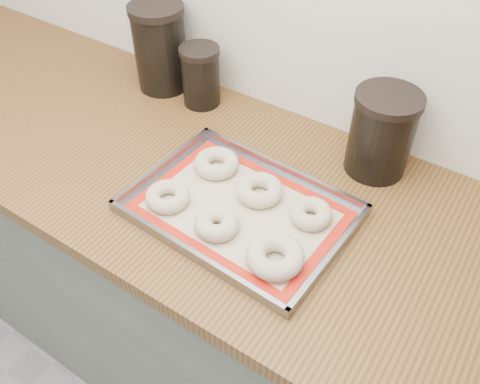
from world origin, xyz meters
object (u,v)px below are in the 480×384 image
Objects in this scene: bagel_front_mid at (217,224)px; bagel_back_left at (217,163)px; bagel_front_right at (275,256)px; canister_right at (382,133)px; bagel_back_mid at (259,190)px; bagel_front_left at (168,197)px; canister_left at (160,47)px; canister_mid at (201,76)px; bagel_back_right at (311,214)px; baking_tray at (240,210)px.

bagel_back_left is at bearing 125.55° from bagel_front_mid.
bagel_front_right is 0.57× the size of canister_right.
bagel_back_mid is (0.02, 0.13, -0.00)m from bagel_front_mid.
bagel_front_left is 0.14m from bagel_front_mid.
canister_left is 0.15m from canister_mid.
canister_right is at bearing 82.91° from bagel_front_right.
canister_mid reaches higher than bagel_front_left.
bagel_back_mid is 0.44× the size of canister_left.
bagel_back_left is 0.26m from bagel_back_right.
bagel_front_left is 0.31m from bagel_back_right.
canister_left is (-0.47, 0.24, 0.10)m from bagel_back_mid.
canister_right is at bearing 0.52° from canister_mid.
bagel_front_mid is 0.43m from canister_right.
bagel_back_right is at bearing -100.47° from canister_right.
bagel_back_left is (-0.26, 0.17, -0.00)m from bagel_front_right.
canister_mid is at bearing 137.45° from baking_tray.
bagel_front_left is at bearing -155.67° from baking_tray.
bagel_back_mid is 0.13m from bagel_back_right.
canister_right is at bearing 79.53° from bagel_back_right.
bagel_back_left is 0.42m from canister_left.
canister_mid is (-0.46, 0.38, 0.06)m from bagel_front_right.
bagel_back_left is at bearing -32.67° from canister_left.
canister_left is at bearing 146.83° from baking_tray.
baking_tray is at bearing 148.99° from bagel_front_right.
bagel_back_mid is at bearing 39.20° from bagel_front_left.
bagel_back_right is 0.26m from canister_right.
bagel_front_mid is (0.14, -0.01, 0.00)m from bagel_front_left.
canister_mid is (0.14, -0.01, -0.04)m from canister_left.
canister_left reaches higher than baking_tray.
baking_tray is at bearing -121.47° from canister_right.
bagel_back_mid is at bearing -9.39° from bagel_back_left.
bagel_front_mid is at bearing -117.32° from canister_right.
baking_tray is 0.36m from canister_right.
baking_tray is at bearing 82.83° from bagel_front_mid.
bagel_back_left is (0.02, 0.15, 0.00)m from bagel_front_left.
canister_right is at bearing 58.53° from baking_tray.
bagel_front_right is 0.70× the size of canister_mid.
canister_left is (-0.34, 0.22, 0.10)m from bagel_back_left.
bagel_front_left is 1.08× the size of bagel_back_right.
canister_mid is at bearing 153.06° from bagel_back_right.
bagel_front_mid is 1.04× the size of bagel_back_right.
canister_mid reaches higher than baking_tray.
canister_right is (0.50, 0.00, 0.02)m from canister_mid.
bagel_back_mid reaches higher than bagel_front_left.
bagel_back_left is at bearing -46.58° from canister_mid.
bagel_front_left is at bearing -99.36° from bagel_back_left.
bagel_front_mid is 0.60m from canister_left.
bagel_back_mid is 0.52× the size of canister_right.
bagel_back_mid is at bearing -26.97° from canister_left.
bagel_back_left is 0.44× the size of canister_left.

